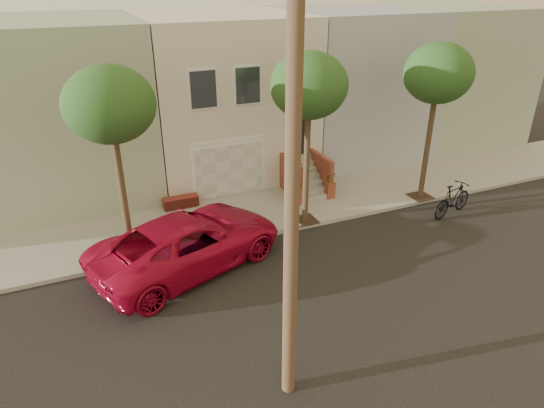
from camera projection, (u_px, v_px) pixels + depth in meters
name	position (u px, v px, depth m)	size (l,w,h in m)	color
ground	(332.00, 284.00, 14.88)	(90.00, 90.00, 0.00)	black
sidewalk	(266.00, 211.00, 19.27)	(40.00, 3.70, 0.15)	gray
house_row	(218.00, 92.00, 22.53)	(33.10, 11.70, 7.00)	beige
tree_left	(110.00, 106.00, 13.85)	(2.70, 2.57, 6.30)	#2D2116
tree_mid	(309.00, 87.00, 16.15)	(2.70, 2.57, 6.30)	#2D2116
tree_right	(438.00, 75.00, 18.10)	(2.70, 2.57, 6.30)	#2D2116
pickup_truck	(189.00, 242.00, 15.44)	(2.96, 6.41, 1.78)	#A9092A
motorcycle	(453.00, 199.00, 18.84)	(0.64, 2.25, 1.35)	black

